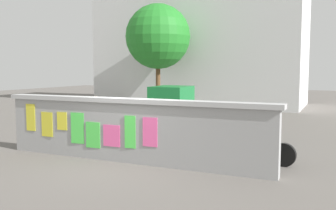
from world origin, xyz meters
TOP-DOWN VIEW (x-y plane):
  - ground at (0.00, 8.00)m, footprint 60.00×60.00m
  - poster_wall at (-0.01, -0.00)m, footprint 7.92×0.42m
  - auto_rickshaw_truck at (0.59, 3.69)m, footprint 3.64×1.60m
  - motorcycle at (3.20, 1.30)m, footprint 1.90×0.56m
  - bicycle_near at (-3.15, 2.58)m, footprint 1.71×0.44m
  - bicycle_far at (-2.92, 4.74)m, footprint 1.71×0.44m
  - person_walking at (-1.86, 1.15)m, footprint 0.39×0.39m
  - tree_roadside at (-4.79, 11.51)m, footprint 3.79×3.79m
  - building_background at (-3.93, 16.59)m, footprint 14.10×6.43m

SIDE VIEW (x-z plane):
  - ground at x=0.00m, z-range 0.00..0.00m
  - bicycle_near at x=-3.15m, z-range -0.11..0.84m
  - bicycle_far at x=-2.92m, z-range -0.11..0.84m
  - motorcycle at x=3.20m, z-range 0.03..0.90m
  - poster_wall at x=-0.01m, z-range 0.02..1.72m
  - auto_rickshaw_truck at x=0.59m, z-range -0.02..1.83m
  - person_walking at x=-1.86m, z-range 0.18..1.80m
  - tree_roadside at x=-4.79m, z-range 1.21..7.45m
  - building_background at x=-3.93m, z-range 0.02..9.35m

